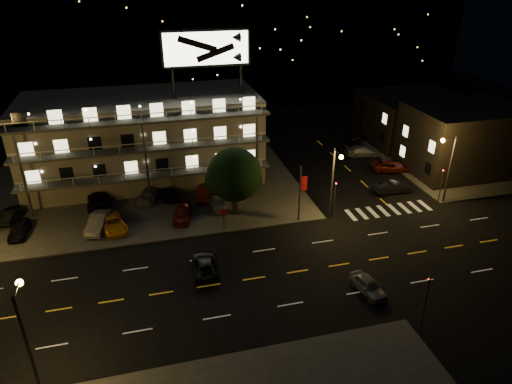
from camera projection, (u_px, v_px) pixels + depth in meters
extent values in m
plane|color=black|center=(276.00, 275.00, 40.18)|extent=(140.00, 140.00, 0.00)
cube|color=#343432|center=(115.00, 193.00, 54.33)|extent=(44.00, 24.00, 0.15)
cube|color=#343432|center=(439.00, 158.00, 64.14)|extent=(16.00, 24.00, 0.15)
cube|color=gray|center=(144.00, 140.00, 56.47)|extent=(28.00, 12.00, 10.00)
cube|color=gray|center=(139.00, 98.00, 54.11)|extent=(28.00, 12.00, 0.50)
cube|color=#343432|center=(148.00, 176.00, 51.33)|extent=(28.00, 1.80, 0.25)
cube|color=#343432|center=(145.00, 149.00, 49.89)|extent=(28.00, 1.80, 0.25)
cube|color=#343432|center=(142.00, 121.00, 48.46)|extent=(28.00, 1.80, 0.25)
cylinder|color=black|center=(173.00, 83.00, 52.38)|extent=(0.36, 0.36, 3.50)
cylinder|color=black|center=(241.00, 79.00, 54.16)|extent=(0.36, 0.36, 3.50)
cube|color=black|center=(206.00, 48.00, 51.59)|extent=(10.20, 0.50, 4.20)
cube|color=white|center=(206.00, 49.00, 51.33)|extent=(9.60, 0.06, 3.60)
cube|color=black|center=(464.00, 139.00, 58.81)|extent=(14.00, 10.00, 8.50)
cube|color=black|center=(412.00, 118.00, 69.53)|extent=(14.00, 12.00, 7.00)
cube|color=black|center=(181.00, 31.00, 95.36)|extent=(120.00, 20.00, 24.00)
cylinder|color=#2D2D30|center=(332.00, 184.00, 47.46)|extent=(0.20, 0.20, 8.00)
cylinder|color=#2D2D30|center=(338.00, 153.00, 45.06)|extent=(0.12, 1.80, 0.12)
sphere|color=gold|center=(341.00, 157.00, 44.42)|extent=(0.44, 0.44, 0.44)
cylinder|color=#2D2D30|center=(449.00, 171.00, 50.59)|extent=(0.20, 0.20, 8.00)
cylinder|color=#2D2D30|center=(450.00, 139.00, 48.70)|extent=(1.80, 0.12, 0.12)
sphere|color=gold|center=(443.00, 140.00, 48.57)|extent=(0.44, 0.44, 0.44)
cylinder|color=#2D2D30|center=(29.00, 349.00, 27.18)|extent=(0.20, 0.20, 8.00)
cylinder|color=#2D2D30|center=(16.00, 290.00, 26.17)|extent=(0.12, 1.80, 0.12)
sphere|color=gold|center=(19.00, 283.00, 26.91)|extent=(0.44, 0.44, 0.44)
cylinder|color=#2D2D30|center=(334.00, 201.00, 48.73)|extent=(0.14, 0.14, 3.60)
imported|color=black|center=(336.00, 182.00, 47.70)|extent=(0.20, 0.16, 1.00)
sphere|color=#FF0C0C|center=(336.00, 183.00, 47.64)|extent=(0.14, 0.14, 0.14)
cylinder|color=#2D2D30|center=(425.00, 304.00, 34.02)|extent=(0.14, 0.14, 3.60)
imported|color=black|center=(430.00, 280.00, 32.99)|extent=(0.20, 0.16, 1.00)
sphere|color=#FF0C0C|center=(429.00, 280.00, 33.14)|extent=(0.14, 0.14, 0.14)
cylinder|color=#2D2D30|center=(441.00, 188.00, 51.63)|extent=(0.14, 0.14, 3.60)
imported|color=black|center=(444.00, 170.00, 50.60)|extent=(0.16, 0.20, 1.00)
sphere|color=#FF0C0C|center=(443.00, 170.00, 50.62)|extent=(0.14, 0.14, 0.14)
cylinder|color=#2D2D30|center=(300.00, 194.00, 47.13)|extent=(0.16, 0.16, 6.40)
cube|color=#9E0B18|center=(304.00, 184.00, 46.69)|extent=(0.60, 0.04, 1.60)
cylinder|color=#2D2D30|center=(224.00, 221.00, 46.46)|extent=(0.08, 0.08, 2.20)
cylinder|color=#9E0B18|center=(224.00, 212.00, 45.94)|extent=(0.91, 0.04, 0.91)
cylinder|color=black|center=(235.00, 203.00, 49.16)|extent=(0.55, 0.55, 2.66)
sphere|color=black|center=(234.00, 175.00, 47.67)|extent=(5.76, 5.76, 5.76)
sphere|color=black|center=(221.00, 180.00, 48.06)|extent=(3.55, 3.55, 3.55)
sphere|color=black|center=(247.00, 179.00, 47.76)|extent=(3.32, 3.32, 3.32)
imported|color=black|center=(19.00, 229.00, 45.54)|extent=(1.84, 4.04, 1.34)
imported|color=gray|center=(98.00, 223.00, 46.50)|extent=(2.74, 4.94, 1.54)
imported|color=orange|center=(113.00, 223.00, 46.58)|extent=(3.43, 5.19, 1.32)
imported|color=#63190E|center=(183.00, 213.00, 48.56)|extent=(2.81, 4.76, 1.30)
imported|color=gray|center=(218.00, 203.00, 50.49)|extent=(1.94, 4.19, 1.39)
imported|color=black|center=(12.00, 214.00, 48.23)|extent=(2.40, 4.33, 1.35)
imported|color=black|center=(98.00, 198.00, 51.41)|extent=(2.85, 5.53, 1.49)
imported|color=gray|center=(151.00, 193.00, 52.61)|extent=(3.80, 5.29, 1.42)
imported|color=black|center=(167.00, 193.00, 52.71)|extent=(2.77, 4.26, 1.35)
imported|color=#63190E|center=(205.00, 191.00, 52.98)|extent=(2.70, 4.68, 1.46)
imported|color=black|center=(393.00, 187.00, 54.28)|extent=(4.49, 1.75, 1.46)
imported|color=#63190E|center=(390.00, 166.00, 60.01)|extent=(5.41, 3.38, 1.40)
imported|color=gray|center=(363.00, 151.00, 64.70)|extent=(5.23, 2.62, 1.46)
imported|color=black|center=(361.00, 137.00, 70.23)|extent=(3.81, 2.03, 1.23)
imported|color=gray|center=(368.00, 286.00, 37.82)|extent=(2.13, 4.03, 1.30)
imported|color=black|center=(205.00, 265.00, 40.41)|extent=(2.50, 4.91, 1.33)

